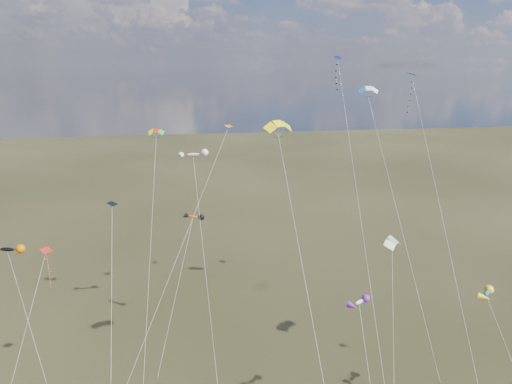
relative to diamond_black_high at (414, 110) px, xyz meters
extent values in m
cube|color=black|center=(0.12, 1.66, 4.56)|extent=(1.22, 1.24, 0.32)
cylinder|color=silver|center=(-0.78, -10.54, -11.79)|extent=(1.83, 24.42, 32.71)
cube|color=#0F154A|center=(-10.15, 2.18, 6.67)|extent=(0.87, 0.79, 0.39)
cylinder|color=silver|center=(-11.08, -10.58, -10.73)|extent=(1.88, 25.53, 34.83)
cube|color=black|center=(-37.57, -13.16, -7.15)|extent=(1.05, 1.07, 0.28)
cylinder|color=silver|center=(-37.52, -20.82, -17.64)|extent=(0.12, 15.34, 21.00)
cube|color=#B21B13|center=(-45.54, -8.28, -13.44)|extent=(1.37, 1.37, 0.34)
cylinder|color=silver|center=(-47.48, -12.25, -20.79)|extent=(3.91, 7.96, 14.71)
cube|color=#C66116|center=(-24.39, 3.29, -2.05)|extent=(1.21, 1.20, 0.27)
cylinder|color=silver|center=(-31.23, -5.50, -15.09)|extent=(13.72, 17.61, 26.11)
cylinder|color=silver|center=(-20.88, -25.44, -13.93)|extent=(1.03, 23.23, 28.43)
cylinder|color=silver|center=(-5.03, -8.89, -12.67)|extent=(2.64, 18.70, 30.96)
cube|color=#332316|center=(-3.72, -18.22, -28.08)|extent=(0.10, 0.10, 0.12)
cylinder|color=silver|center=(-9.13, -16.67, -20.88)|extent=(3.80, 10.77, 14.54)
cylinder|color=silver|center=(-34.89, -5.63, -15.27)|extent=(2.16, 17.44, 25.75)
ellipsoid|color=black|center=(-51.26, -3.39, -14.97)|extent=(3.79, 1.94, 1.16)
cylinder|color=silver|center=(-48.52, -8.02, -21.55)|extent=(5.51, 9.29, 13.19)
ellipsoid|color=#D15E07|center=(-29.66, -1.64, -12.76)|extent=(2.79, 2.23, 0.86)
cylinder|color=silver|center=(-32.10, -6.89, -20.45)|extent=(4.90, 10.51, 15.39)
cube|color=#332316|center=(-34.54, -12.13, -28.08)|extent=(0.10, 0.10, 0.12)
ellipsoid|color=silver|center=(-14.92, -20.58, -15.72)|extent=(2.29, 1.79, 0.79)
cylinder|color=silver|center=(-14.92, -24.20, -21.93)|extent=(0.03, 7.24, 12.43)
ellipsoid|color=red|center=(-29.28, 0.00, -5.11)|extent=(3.32, 1.41, 1.13)
cylinder|color=silver|center=(-28.64, -8.45, -16.62)|extent=(1.30, 16.91, 23.05)
ellipsoid|color=#0F60B1|center=(-3.12, -22.42, -14.91)|extent=(2.00, 1.93, 0.90)
camera|label=1|loc=(-30.90, -56.83, 5.69)|focal=32.00mm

